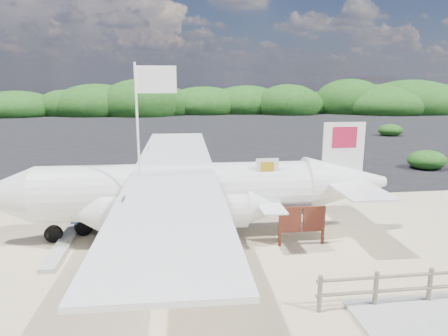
# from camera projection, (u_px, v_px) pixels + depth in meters

# --- Properties ---
(ground) EXTENTS (160.00, 160.00, 0.00)m
(ground) POSITION_uv_depth(u_px,v_px,m) (191.00, 241.00, 14.62)
(ground) COLOR beige
(asphalt_apron) EXTENTS (90.00, 50.00, 0.04)m
(asphalt_apron) POSITION_uv_depth(u_px,v_px,m) (177.00, 133.00, 43.64)
(asphalt_apron) COLOR #B2B2B2
(asphalt_apron) RESTS_ON ground
(walkway_pad) EXTENTS (3.50, 2.50, 0.10)m
(walkway_pad) POSITION_uv_depth(u_px,v_px,m) (434.00, 327.00, 9.51)
(walkway_pad) COLOR #B2B2B2
(walkway_pad) RESTS_ON ground
(vegetation_band) EXTENTS (124.00, 8.00, 4.40)m
(vegetation_band) POSITION_uv_depth(u_px,v_px,m) (175.00, 114.00, 67.83)
(vegetation_band) COLOR #B2B2B2
(vegetation_band) RESTS_ON ground
(fence) EXTENTS (6.40, 2.00, 1.10)m
(fence) POSITION_uv_depth(u_px,v_px,m) (428.00, 303.00, 10.54)
(fence) COLOR #B2B2B2
(fence) RESTS_ON ground
(baggage_cart) EXTENTS (3.43, 2.74, 1.50)m
(baggage_cart) POSITION_uv_depth(u_px,v_px,m) (108.00, 225.00, 16.20)
(baggage_cart) COLOR blue
(baggage_cart) RESTS_ON ground
(flagpole) EXTENTS (1.27, 0.56, 6.30)m
(flagpole) POSITION_uv_depth(u_px,v_px,m) (144.00, 254.00, 13.53)
(flagpole) COLOR white
(flagpole) RESTS_ON ground
(signboard) EXTENTS (1.78, 0.21, 1.46)m
(signboard) POSITION_uv_depth(u_px,v_px,m) (301.00, 245.00, 14.27)
(signboard) COLOR #592519
(signboard) RESTS_ON ground
(crew_a) EXTENTS (0.69, 0.54, 1.66)m
(crew_a) POSITION_uv_depth(u_px,v_px,m) (209.00, 204.00, 16.16)
(crew_a) COLOR #14194D
(crew_a) RESTS_ON ground
(crew_b) EXTENTS (0.89, 0.71, 1.75)m
(crew_b) POSITION_uv_depth(u_px,v_px,m) (204.00, 202.00, 16.32)
(crew_b) COLOR #14194D
(crew_b) RESTS_ON ground
(crew_c) EXTENTS (0.98, 0.42, 1.66)m
(crew_c) POSITION_uv_depth(u_px,v_px,m) (212.00, 201.00, 16.65)
(crew_c) COLOR #14194D
(crew_c) RESTS_ON ground
(aircraft_large) EXTENTS (18.48, 18.48, 5.39)m
(aircraft_large) POSITION_uv_depth(u_px,v_px,m) (341.00, 147.00, 34.55)
(aircraft_large) COLOR #B2B2B2
(aircraft_large) RESTS_ON ground
(aircraft_small) EXTENTS (8.23, 8.23, 2.91)m
(aircraft_small) POSITION_uv_depth(u_px,v_px,m) (54.00, 135.00, 42.21)
(aircraft_small) COLOR #B2B2B2
(aircraft_small) RESTS_ON ground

